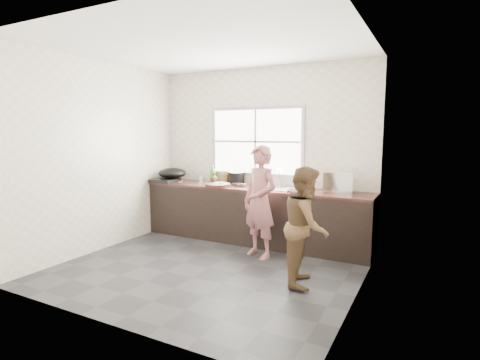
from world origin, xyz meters
The scene contains 30 objects.
floor centered at (0.00, 0.00, -0.01)m, with size 3.60×3.20×0.01m, color #2B2B2E.
ceiling centered at (0.00, 0.00, 2.71)m, with size 3.60×3.20×0.01m, color silver.
wall_back centered at (0.00, 1.60, 1.35)m, with size 3.60×0.01×2.70m, color beige.
wall_left centered at (-1.80, 0.00, 1.35)m, with size 0.01×3.20×2.70m, color beige.
wall_right centered at (1.80, 0.00, 1.35)m, with size 0.01×3.20×2.70m, color beige.
wall_front centered at (0.00, -1.60, 1.35)m, with size 3.60×0.01×2.70m, color silver.
cabinet centered at (0.00, 1.29, 0.41)m, with size 3.60×0.62×0.82m, color black.
countertop centered at (0.00, 1.29, 0.84)m, with size 3.60×0.64×0.04m, color #371B16.
sink centered at (0.35, 1.29, 0.86)m, with size 0.55×0.45×0.02m, color silver.
faucet centered at (0.35, 1.49, 1.01)m, with size 0.02×0.02×0.30m, color silver.
window_frame centered at (-0.10, 1.59, 1.55)m, with size 1.60×0.05×1.10m, color #9EA0A5.
window_glazing centered at (-0.10, 1.57, 1.55)m, with size 1.50×0.01×1.00m, color white.
woman centered at (0.38, 0.70, 0.71)m, with size 0.52×0.34×1.43m, color #B66D6E.
person_side centered at (1.22, 0.11, 0.66)m, with size 0.65×0.50×1.33m, color brown.
cutting_board centered at (-0.54, 1.12, 0.88)m, with size 0.40×0.40×0.04m, color black.
cleaver centered at (-0.23, 1.28, 0.90)m, with size 0.22×0.11×0.01m, color #B3B5BA.
bowl_mince centered at (-0.50, 1.19, 0.88)m, with size 0.19×0.19×0.05m, color white.
bowl_crabs centered at (0.76, 1.08, 0.89)m, with size 0.17×0.17×0.05m, color silver.
bowl_held centered at (0.66, 1.16, 0.89)m, with size 0.18×0.18×0.06m, color white.
black_pot centered at (-0.42, 1.52, 0.95)m, with size 0.26×0.26×0.19m, color black.
plate_food centered at (-0.67, 1.42, 0.87)m, with size 0.22×0.22×0.02m, color white.
bottle_green centered at (-0.87, 1.52, 1.00)m, with size 0.11×0.11×0.29m, color #3D7B28.
bottle_brown_tall centered at (-0.63, 1.52, 0.96)m, with size 0.09×0.09×0.19m, color #503514.
bottle_brown_short centered at (-0.82, 1.47, 0.94)m, with size 0.12×0.12×0.15m, color #4C2E13.
glass_jar centered at (-1.12, 1.52, 0.91)m, with size 0.07×0.07×0.11m, color white.
burner centered at (-1.57, 1.12, 0.89)m, with size 0.40×0.40×0.06m, color black.
wok centered at (-1.50, 1.22, 1.01)m, with size 0.47×0.47×0.18m, color black.
dish_rack centered at (1.27, 1.36, 1.01)m, with size 0.39×0.27×0.29m, color white.
pot_lid_left centered at (-1.48, 1.31, 0.87)m, with size 0.25×0.25×0.01m, color silver.
pot_lid_right centered at (-0.98, 1.35, 0.87)m, with size 0.22×0.22×0.01m, color silver.
Camera 1 is at (2.45, -3.84, 1.70)m, focal length 28.00 mm.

